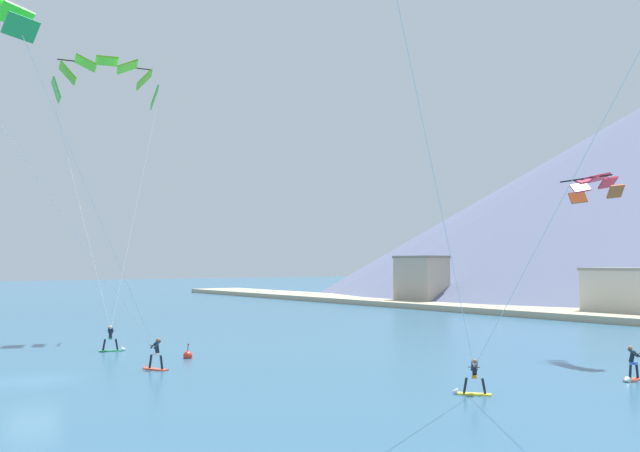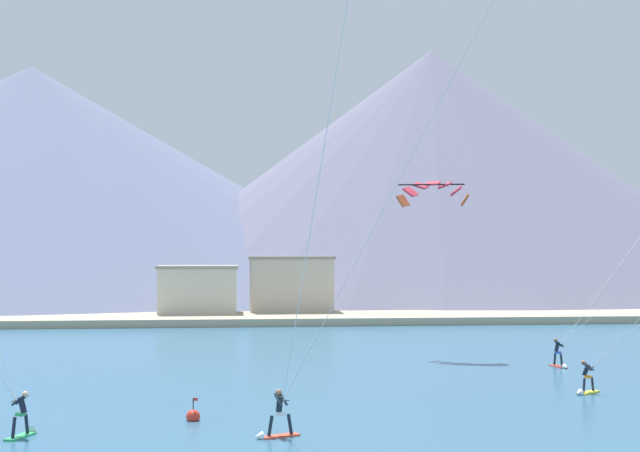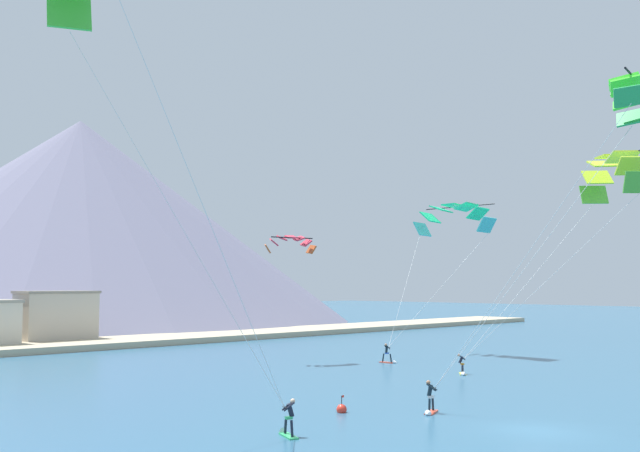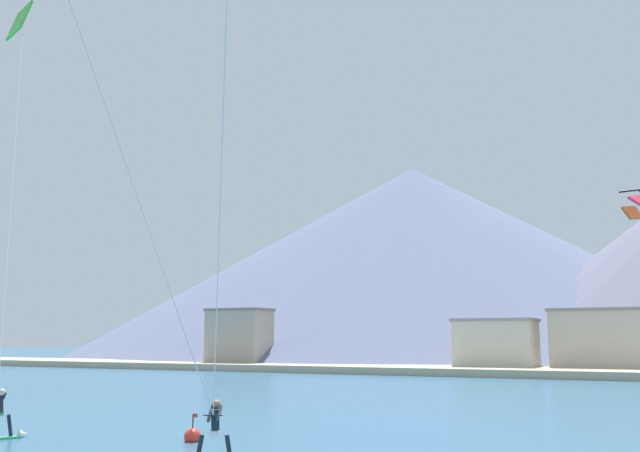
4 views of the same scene
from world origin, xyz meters
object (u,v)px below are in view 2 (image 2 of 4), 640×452
(kitesurfer_near_trail, at_px, (275,422))
(race_marker_buoy, at_px, (193,416))
(parafoil_kite_distant_high_outer, at_px, (433,191))
(kitesurfer_mid_center, at_px, (24,422))
(kitesurfer_far_left, at_px, (560,358))
(kitesurfer_near_lead, at_px, (585,384))

(kitesurfer_near_trail, relative_size, race_marker_buoy, 1.75)
(parafoil_kite_distant_high_outer, relative_size, race_marker_buoy, 4.53)
(kitesurfer_mid_center, xyz_separation_m, parafoil_kite_distant_high_outer, (20.45, 22.70, 10.08))
(kitesurfer_near_trail, relative_size, kitesurfer_far_left, 1.01)
(kitesurfer_near_trail, height_order, kitesurfer_mid_center, kitesurfer_near_trail)
(kitesurfer_near_lead, relative_size, kitesurfer_mid_center, 0.91)
(kitesurfer_near_trail, distance_m, kitesurfer_far_left, 24.60)
(kitesurfer_near_trail, bearing_deg, kitesurfer_near_lead, 28.87)
(kitesurfer_near_trail, xyz_separation_m, kitesurfer_far_left, (17.31, 17.48, -0.02))
(kitesurfer_far_left, bearing_deg, kitesurfer_mid_center, -148.20)
(kitesurfer_near_trail, distance_m, parafoil_kite_distant_high_outer, 28.22)
(kitesurfer_near_lead, height_order, kitesurfer_near_trail, kitesurfer_near_trail)
(kitesurfer_near_trail, height_order, kitesurfer_far_left, kitesurfer_near_trail)
(race_marker_buoy, bearing_deg, kitesurfer_near_trail, -48.71)
(kitesurfer_near_trail, bearing_deg, race_marker_buoy, 131.29)
(kitesurfer_near_lead, distance_m, kitesurfer_far_left, 9.43)
(kitesurfer_far_left, relative_size, parafoil_kite_distant_high_outer, 0.38)
(race_marker_buoy, bearing_deg, kitesurfer_far_left, 34.39)
(kitesurfer_near_trail, distance_m, race_marker_buoy, 4.70)
(kitesurfer_near_trail, relative_size, kitesurfer_mid_center, 1.01)
(kitesurfer_mid_center, relative_size, parafoil_kite_distant_high_outer, 0.38)
(kitesurfer_far_left, height_order, parafoil_kite_distant_high_outer, parafoil_kite_distant_high_outer)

